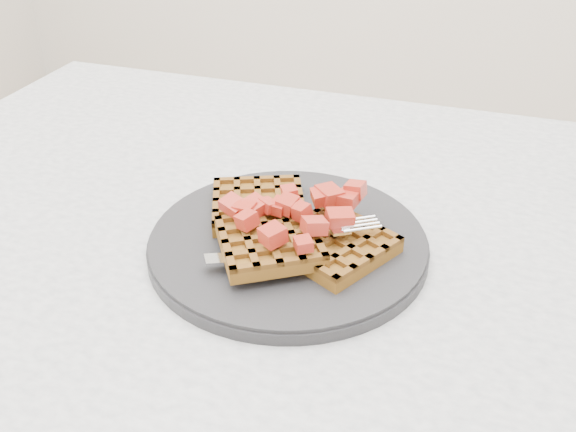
{
  "coord_description": "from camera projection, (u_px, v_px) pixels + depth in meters",
  "views": [
    {
      "loc": [
        0.12,
        -0.54,
        1.13
      ],
      "look_at": [
        -0.05,
        -0.03,
        0.79
      ],
      "focal_mm": 40.0,
      "sensor_mm": 36.0,
      "label": 1
    }
  ],
  "objects": [
    {
      "name": "waffles",
      "position": [
        287.0,
        229.0,
        0.64
      ],
      "size": [
        0.22,
        0.2,
        0.03
      ],
      "color": "brown",
      "rests_on": "plate"
    },
    {
      "name": "strawberry_pile",
      "position": [
        288.0,
        204.0,
        0.63
      ],
      "size": [
        0.15,
        0.15,
        0.02
      ],
      "primitive_type": null,
      "color": "#940F05",
      "rests_on": "waffles"
    },
    {
      "name": "table",
      "position": [
        338.0,
        324.0,
        0.73
      ],
      "size": [
        1.2,
        0.8,
        0.75
      ],
      "color": "silver",
      "rests_on": "ground"
    },
    {
      "name": "plate",
      "position": [
        288.0,
        243.0,
        0.65
      ],
      "size": [
        0.28,
        0.28,
        0.02
      ],
      "primitive_type": "cylinder",
      "color": "black",
      "rests_on": "table"
    },
    {
      "name": "fork",
      "position": [
        306.0,
        250.0,
        0.61
      ],
      "size": [
        0.16,
        0.12,
        0.02
      ],
      "primitive_type": null,
      "rotation": [
        0.0,
        0.0,
        -1.0
      ],
      "color": "silver",
      "rests_on": "plate"
    }
  ]
}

